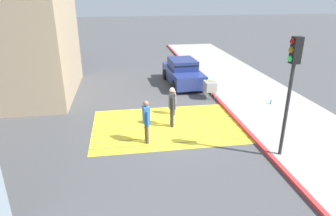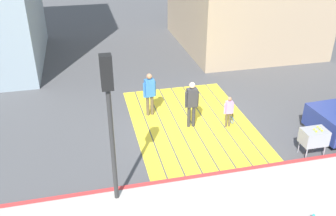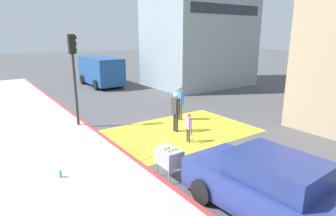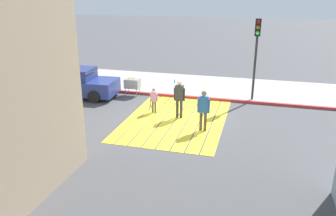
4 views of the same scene
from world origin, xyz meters
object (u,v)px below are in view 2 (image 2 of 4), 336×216
object	(u,v)px
tennis_ball_cart	(314,137)
pedestrian_adult_trailing	(192,101)
pedestrian_adult_lead	(150,91)
pedestrian_child_with_racket	(229,110)
traffic_light_corner	(109,102)

from	to	relation	value
tennis_ball_cart	pedestrian_adult_trailing	size ratio (longest dim) A/B	0.57
tennis_ball_cart	pedestrian_adult_lead	world-z (taller)	pedestrian_adult_lead
tennis_ball_cart	pedestrian_adult_lead	bearing A→B (deg)	49.77
pedestrian_adult_trailing	pedestrian_child_with_racket	distance (m)	1.41
traffic_light_corner	pedestrian_adult_trailing	world-z (taller)	traffic_light_corner
pedestrian_child_with_racket	pedestrian_adult_lead	bearing A→B (deg)	59.48
traffic_light_corner	pedestrian_child_with_racket	xyz separation A→B (m)	(3.02, -4.45, -2.35)
pedestrian_adult_lead	pedestrian_adult_trailing	bearing A→B (deg)	-133.01
tennis_ball_cart	pedestrian_child_with_racket	xyz separation A→B (m)	(2.34, 1.97, -0.02)
pedestrian_child_with_racket	tennis_ball_cart	bearing A→B (deg)	-139.92
pedestrian_adult_trailing	pedestrian_child_with_racket	bearing A→B (deg)	-104.07
traffic_light_corner	tennis_ball_cart	size ratio (longest dim) A/B	4.17
pedestrian_adult_lead	pedestrian_child_with_racket	bearing A→B (deg)	-120.52
tennis_ball_cart	pedestrian_child_with_racket	world-z (taller)	pedestrian_child_with_racket
pedestrian_adult_lead	pedestrian_child_with_racket	xyz separation A→B (m)	(-1.55, -2.63, -0.33)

